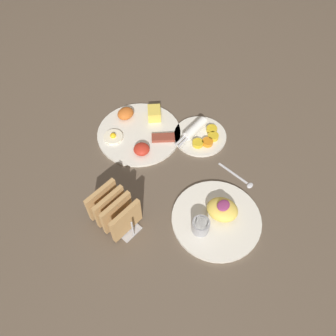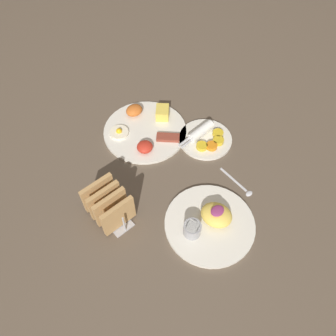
{
  "view_description": "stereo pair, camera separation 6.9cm",
  "coord_description": "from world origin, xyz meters",
  "px_view_note": "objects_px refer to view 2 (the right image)",
  "views": [
    {
      "loc": [
        -0.45,
        -0.38,
        0.83
      ],
      "look_at": [
        -0.01,
        0.01,
        0.03
      ],
      "focal_mm": 35.0,
      "sensor_mm": 36.0,
      "label": 1
    },
    {
      "loc": [
        -0.4,
        -0.43,
        0.83
      ],
      "look_at": [
        -0.01,
        0.01,
        0.03
      ],
      "focal_mm": 35.0,
      "sensor_mm": 36.0,
      "label": 2
    }
  ],
  "objects_px": {
    "plate_foreground": "(210,222)",
    "toast_rack": "(109,205)",
    "plate_condiments": "(205,138)",
    "plate_breakfast": "(145,129)"
  },
  "relations": [
    {
      "from": "plate_condiments",
      "to": "plate_foreground",
      "type": "distance_m",
      "value": 0.31
    },
    {
      "from": "plate_foreground",
      "to": "toast_rack",
      "type": "distance_m",
      "value": 0.28
    },
    {
      "from": "toast_rack",
      "to": "plate_breakfast",
      "type": "bearing_deg",
      "value": 34.18
    },
    {
      "from": "plate_condiments",
      "to": "toast_rack",
      "type": "height_order",
      "value": "toast_rack"
    },
    {
      "from": "plate_condiments",
      "to": "plate_foreground",
      "type": "relative_size",
      "value": 0.75
    },
    {
      "from": "plate_foreground",
      "to": "toast_rack",
      "type": "height_order",
      "value": "toast_rack"
    },
    {
      "from": "plate_condiments",
      "to": "plate_foreground",
      "type": "bearing_deg",
      "value": -132.62
    },
    {
      "from": "plate_condiments",
      "to": "toast_rack",
      "type": "relative_size",
      "value": 1.27
    },
    {
      "from": "plate_breakfast",
      "to": "plate_foreground",
      "type": "height_order",
      "value": "plate_foreground"
    },
    {
      "from": "toast_rack",
      "to": "plate_foreground",
      "type": "bearing_deg",
      "value": -47.86
    }
  ]
}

